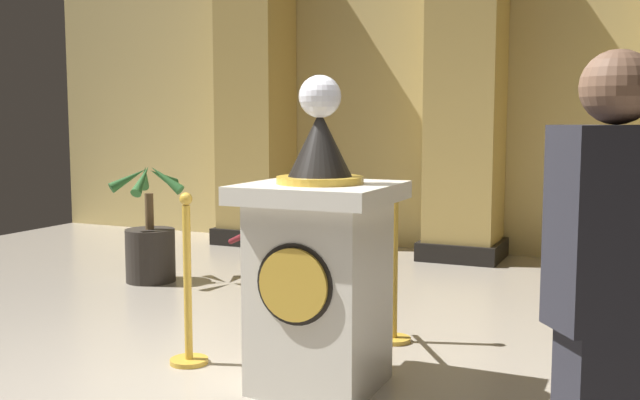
{
  "coord_description": "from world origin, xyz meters",
  "views": [
    {
      "loc": [
        1.87,
        -3.41,
        1.52
      ],
      "look_at": [
        0.18,
        0.33,
        1.08
      ],
      "focal_mm": 41.53,
      "sensor_mm": 36.0,
      "label": 1
    }
  ],
  "objects_px": {
    "stanchion_near": "(394,289)",
    "stanchion_far": "(188,304)",
    "pedestal_clock": "(320,266)",
    "potted_palm_left": "(150,244)",
    "bystander_guest": "(608,306)"
  },
  "relations": [
    {
      "from": "stanchion_far",
      "to": "potted_palm_left",
      "type": "height_order",
      "value": "potted_palm_left"
    },
    {
      "from": "stanchion_near",
      "to": "potted_palm_left",
      "type": "xyz_separation_m",
      "value": [
        -2.71,
        0.88,
        -0.01
      ]
    },
    {
      "from": "pedestal_clock",
      "to": "stanchion_far",
      "type": "height_order",
      "value": "pedestal_clock"
    },
    {
      "from": "stanchion_near",
      "to": "bystander_guest",
      "type": "height_order",
      "value": "bystander_guest"
    },
    {
      "from": "stanchion_near",
      "to": "bystander_guest",
      "type": "distance_m",
      "value": 2.74
    },
    {
      "from": "pedestal_clock",
      "to": "stanchion_far",
      "type": "distance_m",
      "value": 0.97
    },
    {
      "from": "stanchion_far",
      "to": "potted_palm_left",
      "type": "xyz_separation_m",
      "value": [
        -1.68,
        1.84,
        -0.02
      ]
    },
    {
      "from": "stanchion_far",
      "to": "pedestal_clock",
      "type": "bearing_deg",
      "value": -1.95
    },
    {
      "from": "stanchion_far",
      "to": "stanchion_near",
      "type": "bearing_deg",
      "value": 43.3
    },
    {
      "from": "stanchion_near",
      "to": "bystander_guest",
      "type": "xyz_separation_m",
      "value": [
        1.47,
        -2.25,
        0.56
      ]
    },
    {
      "from": "stanchion_near",
      "to": "potted_palm_left",
      "type": "height_order",
      "value": "potted_palm_left"
    },
    {
      "from": "bystander_guest",
      "to": "potted_palm_left",
      "type": "bearing_deg",
      "value": 143.17
    },
    {
      "from": "stanchion_far",
      "to": "potted_palm_left",
      "type": "distance_m",
      "value": 2.49
    },
    {
      "from": "stanchion_near",
      "to": "stanchion_far",
      "type": "relative_size",
      "value": 0.98
    },
    {
      "from": "stanchion_far",
      "to": "bystander_guest",
      "type": "bearing_deg",
      "value": -27.29
    }
  ]
}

